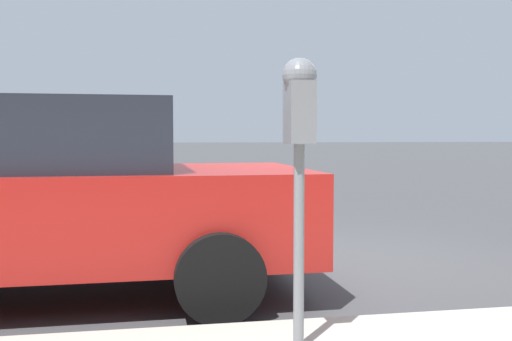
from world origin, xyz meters
name	(u,v)px	position (x,y,z in m)	size (l,w,h in m)	color
ground_plane	(314,262)	(0.00, 0.00, 0.00)	(220.00, 220.00, 0.00)	#424244
parking_meter	(299,127)	(-2.71, 0.88, 1.36)	(0.21, 0.19, 1.61)	gray
car_red	(30,195)	(-0.86, 2.62, 0.83)	(2.15, 4.40, 1.59)	#B21E19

